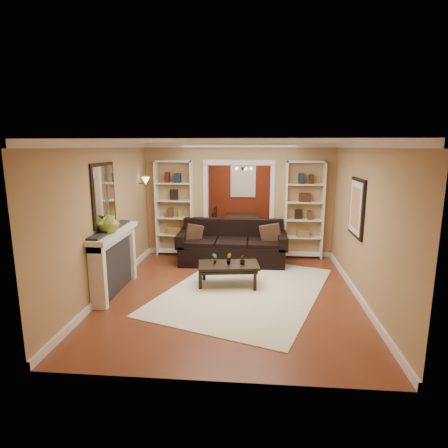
# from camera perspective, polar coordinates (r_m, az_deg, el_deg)

# --- Properties ---
(floor) EXTENTS (8.00, 8.00, 0.00)m
(floor) POSITION_cam_1_polar(r_m,az_deg,el_deg) (8.22, 1.77, -6.87)
(floor) COLOR brown
(floor) RESTS_ON ground
(ceiling) EXTENTS (8.00, 8.00, 0.00)m
(ceiling) POSITION_cam_1_polar(r_m,az_deg,el_deg) (7.79, 1.90, 12.31)
(ceiling) COLOR white
(ceiling) RESTS_ON ground
(wall_back) EXTENTS (8.00, 0.00, 8.00)m
(wall_back) POSITION_cam_1_polar(r_m,az_deg,el_deg) (11.85, 2.93, 5.55)
(wall_back) COLOR tan
(wall_back) RESTS_ON ground
(wall_front) EXTENTS (8.00, 0.00, 8.00)m
(wall_front) POSITION_cam_1_polar(r_m,az_deg,el_deg) (4.01, -1.42, -6.74)
(wall_front) COLOR tan
(wall_front) RESTS_ON ground
(wall_left) EXTENTS (0.00, 8.00, 8.00)m
(wall_left) POSITION_cam_1_polar(r_m,az_deg,el_deg) (8.32, -13.84, 2.61)
(wall_left) COLOR tan
(wall_left) RESTS_ON ground
(wall_right) EXTENTS (0.00, 8.00, 8.00)m
(wall_right) POSITION_cam_1_polar(r_m,az_deg,el_deg) (8.09, 17.97, 2.12)
(wall_right) COLOR tan
(wall_right) RESTS_ON ground
(partition_wall) EXTENTS (4.50, 0.15, 2.70)m
(partition_wall) POSITION_cam_1_polar(r_m,az_deg,el_deg) (9.08, 2.26, 3.67)
(partition_wall) COLOR tan
(partition_wall) RESTS_ON floor
(red_back_panel) EXTENTS (4.44, 0.04, 2.64)m
(red_back_panel) POSITION_cam_1_polar(r_m,az_deg,el_deg) (11.83, 2.92, 5.39)
(red_back_panel) COLOR maroon
(red_back_panel) RESTS_ON floor
(dining_window) EXTENTS (0.78, 0.03, 0.98)m
(dining_window) POSITION_cam_1_polar(r_m,az_deg,el_deg) (11.76, 2.93, 6.49)
(dining_window) COLOR #8CA5CC
(dining_window) RESTS_ON wall_back
(area_rug) EXTENTS (3.63, 4.26, 0.01)m
(area_rug) POSITION_cam_1_polar(r_m,az_deg,el_deg) (7.07, 3.17, -10.00)
(area_rug) COLOR white
(area_rug) RESTS_ON floor
(sofa) EXTENTS (2.45, 1.06, 0.96)m
(sofa) POSITION_cam_1_polar(r_m,az_deg,el_deg) (8.52, 1.26, -2.84)
(sofa) COLOR black
(sofa) RESTS_ON floor
(pillow_left) EXTENTS (0.39, 0.26, 0.38)m
(pillow_left) POSITION_cam_1_polar(r_m,az_deg,el_deg) (8.55, -4.56, -1.58)
(pillow_left) COLOR #503522
(pillow_left) RESTS_ON sofa
(pillow_right) EXTENTS (0.46, 0.20, 0.45)m
(pillow_right) POSITION_cam_1_polar(r_m,az_deg,el_deg) (8.44, 7.16, -1.57)
(pillow_right) COLOR #503522
(pillow_right) RESTS_ON sofa
(coffee_table) EXTENTS (1.21, 0.77, 0.43)m
(coffee_table) POSITION_cam_1_polar(r_m,az_deg,el_deg) (7.22, 0.69, -7.73)
(coffee_table) COLOR black
(coffee_table) RESTS_ON floor
(plant_left) EXTENTS (0.13, 0.12, 0.20)m
(plant_left) POSITION_cam_1_polar(r_m,az_deg,el_deg) (7.14, -1.43, -5.27)
(plant_left) COLOR #336626
(plant_left) RESTS_ON coffee_table
(plant_center) EXTENTS (0.11, 0.13, 0.20)m
(plant_center) POSITION_cam_1_polar(r_m,az_deg,el_deg) (7.12, 0.70, -5.33)
(plant_center) COLOR #336626
(plant_center) RESTS_ON coffee_table
(plant_right) EXTENTS (0.12, 0.12, 0.18)m
(plant_right) POSITION_cam_1_polar(r_m,az_deg,el_deg) (7.11, 2.84, -5.45)
(plant_right) COLOR #336626
(plant_right) RESTS_ON coffee_table
(bookshelf_left) EXTENTS (0.90, 0.30, 2.30)m
(bookshelf_left) POSITION_cam_1_polar(r_m,az_deg,el_deg) (9.15, -7.55, 2.37)
(bookshelf_left) COLOR white
(bookshelf_left) RESTS_ON floor
(bookshelf_right) EXTENTS (0.90, 0.30, 2.30)m
(bookshelf_right) POSITION_cam_1_polar(r_m,az_deg,el_deg) (9.00, 12.11, 2.06)
(bookshelf_right) COLOR white
(bookshelf_right) RESTS_ON floor
(fireplace) EXTENTS (0.32, 1.70, 1.16)m
(fireplace) POSITION_cam_1_polar(r_m,az_deg,el_deg) (7.07, -16.19, -5.53)
(fireplace) COLOR white
(fireplace) RESTS_ON floor
(vase) EXTENTS (0.39, 0.39, 0.38)m
(vase) POSITION_cam_1_polar(r_m,az_deg,el_deg) (6.69, -17.22, 0.25)
(vase) COLOR olive
(vase) RESTS_ON fireplace
(mirror) EXTENTS (0.03, 0.95, 1.10)m
(mirror) POSITION_cam_1_polar(r_m,az_deg,el_deg) (6.87, -17.86, 4.31)
(mirror) COLOR silver
(mirror) RESTS_ON wall_left
(wall_sconce) EXTENTS (0.18, 0.18, 0.22)m
(wall_sconce) POSITION_cam_1_polar(r_m,az_deg,el_deg) (8.75, -12.22, 6.28)
(wall_sconce) COLOR #FFE0A5
(wall_sconce) RESTS_ON wall_left
(framed_art) EXTENTS (0.04, 0.85, 1.05)m
(framed_art) POSITION_cam_1_polar(r_m,az_deg,el_deg) (7.09, 19.52, 2.37)
(framed_art) COLOR black
(framed_art) RESTS_ON wall_right
(dining_table) EXTENTS (1.82, 1.01, 0.64)m
(dining_table) POSITION_cam_1_polar(r_m,az_deg,el_deg) (10.64, 2.83, -0.79)
(dining_table) COLOR black
(dining_table) RESTS_ON floor
(dining_chair_nw) EXTENTS (0.50, 0.50, 0.90)m
(dining_chair_nw) POSITION_cam_1_polar(r_m,az_deg,el_deg) (10.35, -0.27, -0.39)
(dining_chair_nw) COLOR black
(dining_chair_nw) RESTS_ON floor
(dining_chair_ne) EXTENTS (0.57, 0.57, 0.94)m
(dining_chair_ne) POSITION_cam_1_polar(r_m,az_deg,el_deg) (10.30, 5.83, -0.39)
(dining_chair_ne) COLOR black
(dining_chair_ne) RESTS_ON floor
(dining_chair_sw) EXTENTS (0.53, 0.53, 0.94)m
(dining_chair_sw) POSITION_cam_1_polar(r_m,az_deg,el_deg) (10.93, 0.02, 0.38)
(dining_chair_sw) COLOR black
(dining_chair_sw) RESTS_ON floor
(dining_chair_se) EXTENTS (0.48, 0.48, 0.84)m
(dining_chair_se) POSITION_cam_1_polar(r_m,az_deg,el_deg) (10.90, 5.79, 0.01)
(dining_chair_se) COLOR black
(dining_chair_se) RESTS_ON floor
(chandelier) EXTENTS (0.50, 0.50, 0.30)m
(chandelier) POSITION_cam_1_polar(r_m,az_deg,el_deg) (10.50, 2.70, 8.43)
(chandelier) COLOR #3F321C
(chandelier) RESTS_ON ceiling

